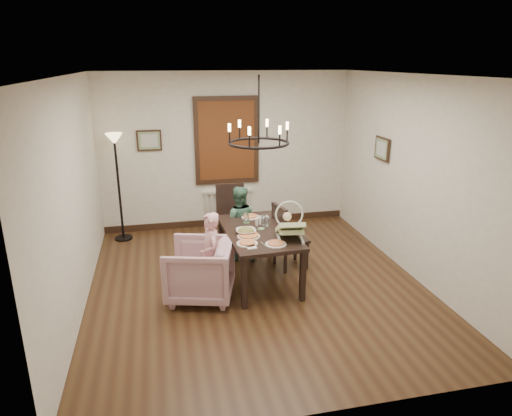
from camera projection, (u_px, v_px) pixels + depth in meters
name	position (u px, v px, depth m)	size (l,w,h in m)	color
room_shell	(251.00, 180.00, 6.25)	(4.51, 5.00, 2.81)	#472F18
dining_table	(259.00, 236.00, 6.29)	(0.96, 1.62, 0.74)	black
chair_far	(233.00, 218.00, 7.42)	(0.47, 0.47, 1.06)	black
chair_right	(291.00, 235.00, 6.75)	(0.44, 0.44, 0.99)	black
armchair	(200.00, 270.00, 5.89)	(0.82, 0.84, 0.76)	#CF9EB0
elderly_woman	(211.00, 262.00, 5.91)	(0.35, 0.23, 0.95)	#EAA5A8
seated_man	(239.00, 229.00, 7.03)	(0.47, 0.37, 0.97)	#46765C
baby_bouncer	(290.00, 226.00, 5.92)	(0.39, 0.53, 0.35)	beige
salad_bowl	(246.00, 231.00, 6.12)	(0.32, 0.32, 0.08)	white
pizza_platter	(249.00, 236.00, 6.02)	(0.30, 0.30, 0.04)	tan
drinking_glass	(266.00, 222.00, 6.40)	(0.06, 0.06, 0.13)	silver
window_blinds	(227.00, 141.00, 8.13)	(1.00, 0.03, 1.40)	#582411
radiator	(228.00, 207.00, 8.54)	(0.92, 0.12, 0.62)	silver
picture_back	(149.00, 140.00, 7.85)	(0.42, 0.03, 0.36)	black
picture_right	(382.00, 149.00, 7.12)	(0.42, 0.03, 0.36)	black
floor_lamp	(119.00, 189.00, 7.67)	(0.30, 0.30, 1.80)	black
chandelier	(259.00, 143.00, 5.89)	(0.80, 0.80, 0.04)	black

